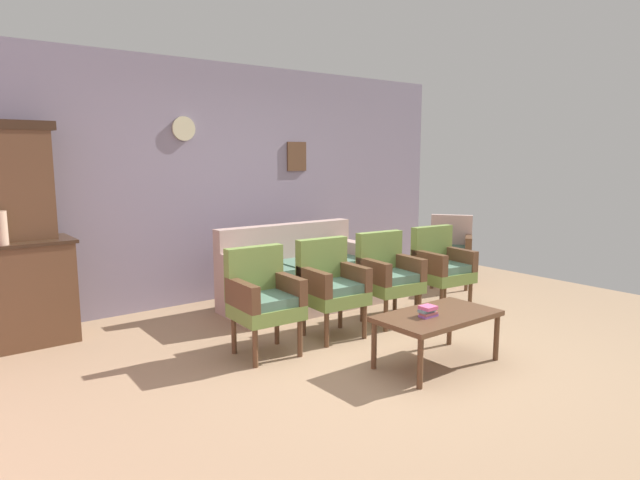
{
  "coord_description": "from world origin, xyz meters",
  "views": [
    {
      "loc": [
        -3.16,
        -3.11,
        1.67
      ],
      "look_at": [
        0.09,
        1.07,
        0.85
      ],
      "focal_mm": 30.99,
      "sensor_mm": 36.0,
      "label": 1
    }
  ],
  "objects_px": {
    "floral_couch": "(300,278)",
    "book_stack_on_table": "(428,311)",
    "side_cabinet": "(4,295)",
    "wingback_chair_by_fireplace": "(451,247)",
    "vase_on_cabinet": "(0,228)",
    "armchair_near_cabinet": "(388,273)",
    "coffee_table": "(437,319)",
    "armchair_by_doorway": "(331,283)",
    "armchair_row_middle": "(441,265)",
    "armchair_near_couch_end": "(263,296)"
  },
  "relations": [
    {
      "from": "side_cabinet",
      "to": "armchair_row_middle",
      "type": "height_order",
      "value": "side_cabinet"
    },
    {
      "from": "coffee_table",
      "to": "armchair_near_cabinet",
      "type": "bearing_deg",
      "value": 64.53
    },
    {
      "from": "armchair_near_couch_end",
      "to": "armchair_row_middle",
      "type": "bearing_deg",
      "value": -0.84
    },
    {
      "from": "vase_on_cabinet",
      "to": "armchair_near_cabinet",
      "type": "relative_size",
      "value": 0.31
    },
    {
      "from": "armchair_near_cabinet",
      "to": "armchair_row_middle",
      "type": "xyz_separation_m",
      "value": [
        0.76,
        -0.03,
        0.0
      ]
    },
    {
      "from": "side_cabinet",
      "to": "wingback_chair_by_fireplace",
      "type": "bearing_deg",
      "value": -10.28
    },
    {
      "from": "armchair_row_middle",
      "to": "book_stack_on_table",
      "type": "bearing_deg",
      "value": -143.37
    },
    {
      "from": "armchair_near_cabinet",
      "to": "armchair_row_middle",
      "type": "relative_size",
      "value": 1.0
    },
    {
      "from": "floral_couch",
      "to": "armchair_by_doorway",
      "type": "height_order",
      "value": "same"
    },
    {
      "from": "book_stack_on_table",
      "to": "coffee_table",
      "type": "bearing_deg",
      "value": 3.6
    },
    {
      "from": "armchair_row_middle",
      "to": "wingback_chair_by_fireplace",
      "type": "height_order",
      "value": "same"
    },
    {
      "from": "armchair_by_doorway",
      "to": "armchair_row_middle",
      "type": "height_order",
      "value": "same"
    },
    {
      "from": "side_cabinet",
      "to": "book_stack_on_table",
      "type": "height_order",
      "value": "side_cabinet"
    },
    {
      "from": "armchair_by_doorway",
      "to": "armchair_row_middle",
      "type": "relative_size",
      "value": 1.0
    },
    {
      "from": "armchair_row_middle",
      "to": "book_stack_on_table",
      "type": "height_order",
      "value": "armchair_row_middle"
    },
    {
      "from": "wingback_chair_by_fireplace",
      "to": "floral_couch",
      "type": "bearing_deg",
      "value": 170.47
    },
    {
      "from": "vase_on_cabinet",
      "to": "book_stack_on_table",
      "type": "bearing_deg",
      "value": -43.56
    },
    {
      "from": "side_cabinet",
      "to": "armchair_near_cabinet",
      "type": "relative_size",
      "value": 1.28
    },
    {
      "from": "wingback_chair_by_fireplace",
      "to": "armchair_near_couch_end",
      "type": "bearing_deg",
      "value": -168.84
    },
    {
      "from": "coffee_table",
      "to": "side_cabinet",
      "type": "bearing_deg",
      "value": 135.7
    },
    {
      "from": "vase_on_cabinet",
      "to": "armchair_near_cabinet",
      "type": "height_order",
      "value": "vase_on_cabinet"
    },
    {
      "from": "side_cabinet",
      "to": "vase_on_cabinet",
      "type": "xyz_separation_m",
      "value": [
        -0.01,
        -0.18,
        0.61
      ]
    },
    {
      "from": "armchair_by_doorway",
      "to": "floral_couch",
      "type": "bearing_deg",
      "value": 70.42
    },
    {
      "from": "vase_on_cabinet",
      "to": "armchair_row_middle",
      "type": "xyz_separation_m",
      "value": [
        3.93,
        -1.37,
        -0.57
      ]
    },
    {
      "from": "armchair_near_couch_end",
      "to": "armchair_near_cabinet",
      "type": "height_order",
      "value": "same"
    },
    {
      "from": "vase_on_cabinet",
      "to": "armchair_near_couch_end",
      "type": "relative_size",
      "value": 0.31
    },
    {
      "from": "armchair_near_cabinet",
      "to": "coffee_table",
      "type": "distance_m",
      "value": 1.18
    },
    {
      "from": "floral_couch",
      "to": "book_stack_on_table",
      "type": "height_order",
      "value": "floral_couch"
    },
    {
      "from": "wingback_chair_by_fireplace",
      "to": "book_stack_on_table",
      "type": "relative_size",
      "value": 5.94
    },
    {
      "from": "book_stack_on_table",
      "to": "side_cabinet",
      "type": "bearing_deg",
      "value": 134.24
    },
    {
      "from": "armchair_near_couch_end",
      "to": "wingback_chair_by_fireplace",
      "type": "xyz_separation_m",
      "value": [
        3.22,
        0.63,
        0.0
      ]
    },
    {
      "from": "side_cabinet",
      "to": "armchair_near_couch_end",
      "type": "bearing_deg",
      "value": -42.07
    },
    {
      "from": "armchair_by_doorway",
      "to": "armchair_row_middle",
      "type": "distance_m",
      "value": 1.49
    },
    {
      "from": "armchair_row_middle",
      "to": "wingback_chair_by_fireplace",
      "type": "bearing_deg",
      "value": 34.07
    },
    {
      "from": "wingback_chair_by_fireplace",
      "to": "coffee_table",
      "type": "bearing_deg",
      "value": -143.08
    },
    {
      "from": "vase_on_cabinet",
      "to": "armchair_near_cabinet",
      "type": "bearing_deg",
      "value": -22.93
    },
    {
      "from": "armchair_by_doorway",
      "to": "side_cabinet",
      "type": "bearing_deg",
      "value": 148.14
    },
    {
      "from": "floral_couch",
      "to": "armchair_near_couch_end",
      "type": "height_order",
      "value": "same"
    },
    {
      "from": "book_stack_on_table",
      "to": "wingback_chair_by_fireplace",
      "type": "bearing_deg",
      "value": 35.59
    },
    {
      "from": "armchair_near_cabinet",
      "to": "book_stack_on_table",
      "type": "height_order",
      "value": "armchair_near_cabinet"
    },
    {
      "from": "wingback_chair_by_fireplace",
      "to": "coffee_table",
      "type": "height_order",
      "value": "wingback_chair_by_fireplace"
    },
    {
      "from": "wingback_chair_by_fireplace",
      "to": "book_stack_on_table",
      "type": "bearing_deg",
      "value": -144.41
    },
    {
      "from": "floral_couch",
      "to": "armchair_by_doorway",
      "type": "distance_m",
      "value": 1.05
    },
    {
      "from": "armchair_near_cabinet",
      "to": "wingback_chair_by_fireplace",
      "type": "xyz_separation_m",
      "value": [
        1.75,
        0.63,
        0.0
      ]
    },
    {
      "from": "vase_on_cabinet",
      "to": "wingback_chair_by_fireplace",
      "type": "height_order",
      "value": "vase_on_cabinet"
    },
    {
      "from": "armchair_by_doorway",
      "to": "armchair_near_cabinet",
      "type": "distance_m",
      "value": 0.73
    },
    {
      "from": "wingback_chair_by_fireplace",
      "to": "vase_on_cabinet",
      "type": "bearing_deg",
      "value": 171.82
    },
    {
      "from": "side_cabinet",
      "to": "wingback_chair_by_fireplace",
      "type": "xyz_separation_m",
      "value": [
        4.91,
        -0.89,
        0.03
      ]
    },
    {
      "from": "coffee_table",
      "to": "book_stack_on_table",
      "type": "relative_size",
      "value": 6.59
    },
    {
      "from": "armchair_near_couch_end",
      "to": "vase_on_cabinet",
      "type": "bearing_deg",
      "value": 141.69
    }
  ]
}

